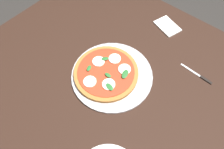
# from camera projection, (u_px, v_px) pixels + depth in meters

# --- Properties ---
(ground_plane) EXTENTS (6.00, 6.00, 0.00)m
(ground_plane) POSITION_uv_depth(u_px,v_px,m) (122.00, 128.00, 1.49)
(ground_plane) COLOR #2D2B28
(dining_table) EXTENTS (1.48, 1.12, 0.73)m
(dining_table) POSITION_uv_depth(u_px,v_px,m) (129.00, 91.00, 0.94)
(dining_table) COLOR black
(dining_table) RESTS_ON ground_plane
(serving_tray) EXTENTS (0.36, 0.36, 0.01)m
(serving_tray) POSITION_uv_depth(u_px,v_px,m) (112.00, 75.00, 0.88)
(serving_tray) COLOR #B2B2B7
(serving_tray) RESTS_ON dining_table
(pizza) EXTENTS (0.29, 0.29, 0.03)m
(pizza) POSITION_uv_depth(u_px,v_px,m) (106.00, 72.00, 0.87)
(pizza) COLOR #B27033
(pizza) RESTS_ON serving_tray
(napkin) EXTENTS (0.15, 0.13, 0.01)m
(napkin) POSITION_uv_depth(u_px,v_px,m) (167.00, 26.00, 1.04)
(napkin) COLOR white
(napkin) RESTS_ON dining_table
(knife) EXTENTS (0.16, 0.02, 0.01)m
(knife) POSITION_uv_depth(u_px,v_px,m) (200.00, 76.00, 0.88)
(knife) COLOR black
(knife) RESTS_ON dining_table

